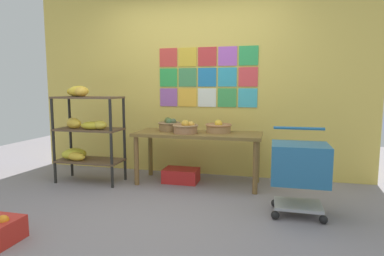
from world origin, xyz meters
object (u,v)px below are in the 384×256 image
Objects in this scene: fruit_basket_back_right at (219,127)px; fruit_basket_centre at (186,128)px; shopping_cart at (299,166)px; display_table at (198,139)px; banana_shelf_unit at (84,124)px; fruit_basket_left at (169,125)px; produce_crate_under_table at (181,175)px.

fruit_basket_back_right is 1.04× the size of fruit_basket_centre.
display_table is at bearing 154.76° from shopping_cart.
banana_shelf_unit is 1.50× the size of shopping_cart.
display_table is (1.46, 0.27, -0.18)m from banana_shelf_unit.
fruit_basket_centre is (1.33, 0.18, -0.03)m from banana_shelf_unit.
fruit_basket_left is 0.33m from fruit_basket_centre.
fruit_basket_centre is at bearing -154.15° from fruit_basket_back_right.
produce_crate_under_table is at bearing -170.02° from fruit_basket_back_right.
fruit_basket_left is 0.35× the size of shopping_cart.
fruit_basket_back_right is at bearing 9.98° from produce_crate_under_table.
banana_shelf_unit is 3.90× the size of fruit_basket_centre.
fruit_basket_centre is at bearing 7.52° from banana_shelf_unit.
shopping_cart is (0.93, -0.87, -0.25)m from fruit_basket_back_right.
produce_crate_under_table is at bearing 177.42° from display_table.
display_table is 4.77× the size of fruit_basket_back_right.
shopping_cart is at bearing -29.28° from produce_crate_under_table.
fruit_basket_left reaches higher than shopping_cart.
shopping_cart reaches higher than produce_crate_under_table.
banana_shelf_unit is 3.74× the size of fruit_basket_back_right.
banana_shelf_unit is at bearing -168.07° from fruit_basket_back_right.
fruit_basket_back_right is at bearing 25.85° from fruit_basket_centre.
fruit_basket_centre is 1.51m from shopping_cart.
fruit_basket_back_right is (1.71, 0.36, -0.03)m from banana_shelf_unit.
fruit_basket_left is (-0.41, 0.09, 0.16)m from display_table.
fruit_basket_left is 0.66m from fruit_basket_back_right.
produce_crate_under_table is at bearing 158.88° from shopping_cart.
display_table is at bearing 34.62° from fruit_basket_centre.
banana_shelf_unit is 2.78× the size of produce_crate_under_table.
produce_crate_under_table is at bearing 12.68° from banana_shelf_unit.
banana_shelf_unit is at bearing -161.30° from fruit_basket_left.
fruit_basket_centre is 0.39× the size of shopping_cart.
banana_shelf_unit is 4.30× the size of fruit_basket_left.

